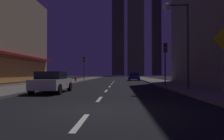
# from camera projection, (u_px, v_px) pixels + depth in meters

# --- Properties ---
(ground_plane) EXTENTS (78.00, 136.00, 0.10)m
(ground_plane) POSITION_uv_depth(u_px,v_px,m) (114.00, 81.00, 39.76)
(ground_plane) COLOR black
(sidewalk_right) EXTENTS (4.00, 76.00, 0.15)m
(sidewalk_right) POSITION_uv_depth(u_px,v_px,m) (153.00, 80.00, 39.50)
(sidewalk_right) COLOR #605E59
(sidewalk_right) RESTS_ON ground
(sidewalk_left) EXTENTS (4.00, 76.00, 0.15)m
(sidewalk_left) POSITION_uv_depth(u_px,v_px,m) (77.00, 80.00, 40.03)
(sidewalk_left) COLOR #605E59
(sidewalk_left) RESTS_ON ground
(lane_marking_center) EXTENTS (0.16, 33.40, 0.01)m
(lane_marking_center) POSITION_uv_depth(u_px,v_px,m) (110.00, 87.00, 21.38)
(lane_marking_center) COLOR silver
(lane_marking_center) RESTS_ON ground
(skyscraper_distant_tall) EXTENTS (8.64, 7.35, 62.63)m
(skyscraper_distant_tall) POSITION_uv_depth(u_px,v_px,m) (118.00, 32.00, 155.56)
(skyscraper_distant_tall) COLOR #444133
(skyscraper_distant_tall) RESTS_ON ground
(skyscraper_distant_mid) EXTENTS (8.53, 8.73, 41.80)m
(skyscraper_distant_mid) POSITION_uv_depth(u_px,v_px,m) (135.00, 38.00, 117.98)
(skyscraper_distant_mid) COLOR #5D5946
(skyscraper_distant_mid) RESTS_ON ground
(skyscraper_distant_short) EXTENTS (5.89, 5.31, 55.75)m
(skyscraper_distant_short) POSITION_uv_depth(u_px,v_px,m) (156.00, 36.00, 151.53)
(skyscraper_distant_short) COLOR #363328
(skyscraper_distant_short) RESTS_ON ground
(skyscraper_distant_slender) EXTENTS (5.28, 6.53, 54.35)m
(skyscraper_distant_slender) POSITION_uv_depth(u_px,v_px,m) (157.00, 38.00, 155.49)
(skyscraper_distant_slender) COLOR #322F25
(skyscraper_distant_slender) RESTS_ON ground
(car_parked_near) EXTENTS (1.98, 4.24, 1.45)m
(car_parked_near) POSITION_uv_depth(u_px,v_px,m) (52.00, 82.00, 14.75)
(car_parked_near) COLOR silver
(car_parked_near) RESTS_ON ground
(car_parked_far) EXTENTS (1.98, 4.24, 1.45)m
(car_parked_far) POSITION_uv_depth(u_px,v_px,m) (134.00, 77.00, 40.01)
(car_parked_far) COLOR navy
(car_parked_far) RESTS_ON ground
(fire_hydrant_far_left) EXTENTS (0.42, 0.30, 0.65)m
(fire_hydrant_far_left) POSITION_uv_depth(u_px,v_px,m) (76.00, 79.00, 33.64)
(fire_hydrant_far_left) COLOR red
(fire_hydrant_far_left) RESTS_ON sidewalk_left
(traffic_light_near_right) EXTENTS (0.32, 0.48, 4.20)m
(traffic_light_near_right) POSITION_uv_depth(u_px,v_px,m) (165.00, 54.00, 21.25)
(traffic_light_near_right) COLOR #2D2D2D
(traffic_light_near_right) RESTS_ON sidewalk_right
(traffic_light_far_left) EXTENTS (0.32, 0.48, 4.20)m
(traffic_light_far_left) POSITION_uv_depth(u_px,v_px,m) (84.00, 63.00, 39.01)
(traffic_light_far_left) COLOR #2D2D2D
(traffic_light_far_left) RESTS_ON sidewalk_left
(street_lamp_right) EXTENTS (1.96, 0.56, 6.58)m
(street_lamp_right) POSITION_uv_depth(u_px,v_px,m) (177.00, 24.00, 16.48)
(street_lamp_right) COLOR #38383D
(street_lamp_right) RESTS_ON sidewalk_right
(pedestrian_crossing_sign) EXTENTS (0.91, 0.08, 3.15)m
(pedestrian_crossing_sign) POSITION_uv_depth(u_px,v_px,m) (223.00, 58.00, 9.52)
(pedestrian_crossing_sign) COLOR slate
(pedestrian_crossing_sign) RESTS_ON sidewalk_right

